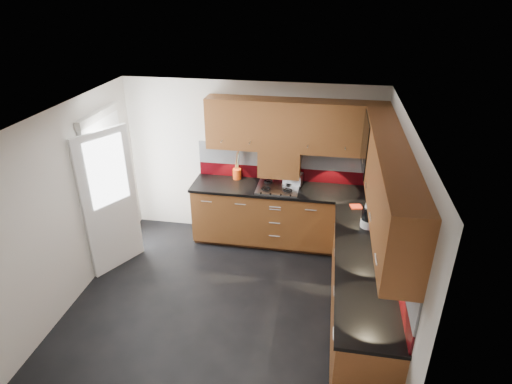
% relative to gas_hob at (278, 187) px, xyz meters
% --- Properties ---
extents(room, '(4.00, 3.80, 2.64)m').
position_rel_gas_hob_xyz_m(room, '(-0.45, -1.47, 0.54)').
color(room, black).
extents(base_cabinets, '(2.70, 3.20, 0.95)m').
position_rel_gas_hob_xyz_m(base_cabinets, '(0.62, -0.75, -0.52)').
color(base_cabinets, brown).
rests_on(base_cabinets, room).
extents(countertop, '(2.72, 3.22, 0.04)m').
position_rel_gas_hob_xyz_m(countertop, '(0.60, -0.77, -0.04)').
color(countertop, black).
rests_on(countertop, base_cabinets).
extents(backsplash, '(2.70, 3.20, 0.54)m').
position_rel_gas_hob_xyz_m(backsplash, '(0.83, -0.54, 0.25)').
color(backsplash, maroon).
rests_on(backsplash, countertop).
extents(upper_cabinets, '(2.50, 3.20, 0.72)m').
position_rel_gas_hob_xyz_m(upper_cabinets, '(0.78, -0.69, 0.88)').
color(upper_cabinets, brown).
rests_on(upper_cabinets, room).
extents(extractor_hood, '(0.60, 0.33, 0.40)m').
position_rel_gas_hob_xyz_m(extractor_hood, '(0.00, 0.17, 0.32)').
color(extractor_hood, brown).
rests_on(extractor_hood, room).
extents(glass_cabinet, '(0.32, 0.80, 0.66)m').
position_rel_gas_hob_xyz_m(glass_cabinet, '(1.26, -0.40, 0.91)').
color(glass_cabinet, black).
rests_on(glass_cabinet, room).
extents(back_door, '(0.42, 1.19, 2.04)m').
position_rel_gas_hob_xyz_m(back_door, '(-2.23, -0.72, 0.08)').
color(back_door, white).
rests_on(back_door, room).
extents(gas_hob, '(0.60, 0.53, 0.05)m').
position_rel_gas_hob_xyz_m(gas_hob, '(0.00, 0.00, 0.00)').
color(gas_hob, silver).
rests_on(gas_hob, countertop).
extents(utensil_pot, '(0.13, 0.13, 0.45)m').
position_rel_gas_hob_xyz_m(utensil_pot, '(-0.65, 0.23, 0.08)').
color(utensil_pot, '#C94412').
rests_on(utensil_pot, countertop).
extents(toaster, '(0.30, 0.21, 0.20)m').
position_rel_gas_hob_xyz_m(toaster, '(0.20, 0.16, 0.08)').
color(toaster, silver).
rests_on(toaster, countertop).
extents(food_processor, '(0.18, 0.18, 0.31)m').
position_rel_gas_hob_xyz_m(food_processor, '(1.22, -0.87, 0.12)').
color(food_processor, white).
rests_on(food_processor, countertop).
extents(paper_towel, '(0.15, 0.15, 0.26)m').
position_rel_gas_hob_xyz_m(paper_towel, '(1.27, -0.56, 0.12)').
color(paper_towel, white).
rests_on(paper_towel, countertop).
extents(orange_cloth, '(0.17, 0.16, 0.02)m').
position_rel_gas_hob_xyz_m(orange_cloth, '(1.10, -0.39, -0.01)').
color(orange_cloth, '#F3391B').
rests_on(orange_cloth, countertop).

